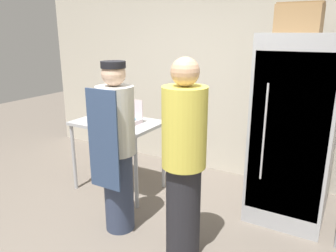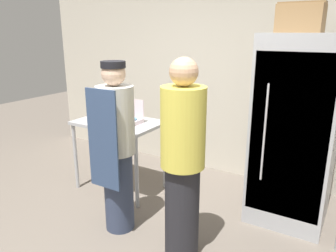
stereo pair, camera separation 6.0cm
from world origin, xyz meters
The scene contains 8 objects.
back_wall centered at (0.00, 2.36, 1.53)m, with size 6.40×0.12×3.05m, color beige.
refrigerator centered at (0.88, 1.55, 0.95)m, with size 0.75×0.76×1.90m.
prep_counter centered at (-1.06, 1.16, 0.76)m, with size 1.02×0.67×0.87m.
donut_box centered at (-0.90, 1.16, 0.92)m, with size 0.27×0.23×0.27m.
blender_pitcher centered at (-1.33, 1.20, 0.99)m, with size 0.13×0.13×0.26m.
cardboard_storage_box centered at (0.81, 1.58, 2.03)m, with size 0.41×0.31×0.27m.
person_baker centered at (-0.51, 0.45, 0.86)m, with size 0.35×0.37×1.66m.
person_customer centered at (0.22, 0.43, 0.88)m, with size 0.37×0.37×1.73m.
Camera 1 is at (1.36, -1.81, 1.91)m, focal length 35.00 mm.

